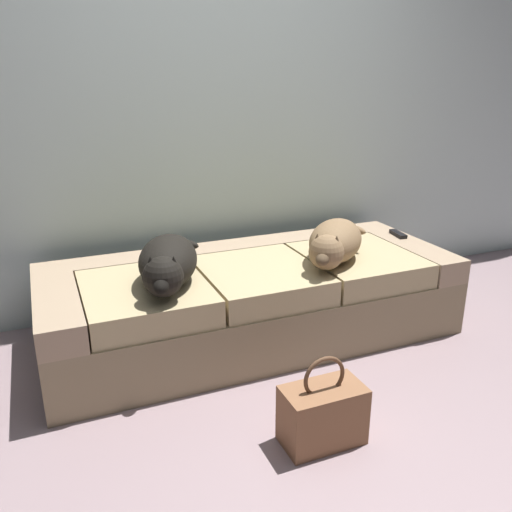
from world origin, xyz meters
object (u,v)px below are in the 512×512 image
Objects in this scene: dog_dark at (168,263)px; handbag at (323,414)px; dog_tan at (334,242)px; tv_remote at (398,234)px; couch at (252,300)px.

dog_dark reaches higher than handbag.
dog_tan is 0.68m from tv_remote.
dog_tan reaches higher than tv_remote.
tv_remote is (0.62, 0.26, -0.10)m from dog_tan.
tv_remote is (1.50, 0.24, -0.10)m from dog_dark.
tv_remote is 0.40× the size of handbag.
dog_dark reaches higher than dog_tan.
dog_dark is 1.16× the size of dog_tan.
tv_remote is 1.54m from handbag.
tv_remote reaches higher than handbag.
tv_remote is at bearing 42.99° from handbag.
couch is 14.55× the size of tv_remote.
dog_tan is 1.44× the size of handbag.
dog_tan is at bearing -148.37° from tv_remote.
dog_dark is at bearing 178.52° from dog_tan.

